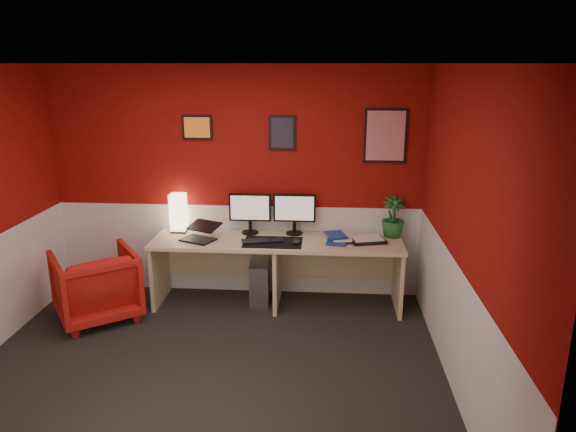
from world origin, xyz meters
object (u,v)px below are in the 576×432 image
object	(u,v)px
laptop	(198,230)
monitor_right	(294,208)
pc_tower	(260,281)
desk	(277,273)
potted_plant	(393,217)
monitor_left	(250,207)
shoji_lamp	(179,214)
armchair	(96,285)
zen_tray	(367,240)

from	to	relation	value
laptop	monitor_right	distance (m)	1.04
pc_tower	desk	bearing A→B (deg)	-28.72
potted_plant	monitor_left	bearing A→B (deg)	179.69
shoji_lamp	monitor_left	distance (m)	0.79
monitor_left	shoji_lamp	bearing A→B (deg)	179.56
shoji_lamp	potted_plant	bearing A→B (deg)	-0.35
monitor_left	pc_tower	size ratio (longest dim) A/B	1.29
desk	armchair	xyz separation A→B (m)	(-1.79, -0.43, -0.01)
potted_plant	armchair	size ratio (longest dim) A/B	0.56
shoji_lamp	laptop	xyz separation A→B (m)	(0.28, -0.29, -0.09)
shoji_lamp	potted_plant	xyz separation A→B (m)	(2.30, -0.01, 0.02)
monitor_right	potted_plant	xyz separation A→B (m)	(1.04, -0.02, -0.07)
desk	potted_plant	xyz separation A→B (m)	(1.21, 0.20, 0.58)
desk	pc_tower	distance (m)	0.26
monitor_left	monitor_right	bearing A→B (deg)	0.85
laptop	monitor_right	xyz separation A→B (m)	(0.98, 0.29, 0.18)
laptop	shoji_lamp	bearing A→B (deg)	158.26
monitor_right	potted_plant	distance (m)	1.04
monitor_right	pc_tower	world-z (taller)	monitor_right
zen_tray	potted_plant	xyz separation A→B (m)	(0.27, 0.19, 0.20)
laptop	pc_tower	size ratio (longest dim) A/B	0.73
laptop	zen_tray	size ratio (longest dim) A/B	0.94
potted_plant	pc_tower	bearing A→B (deg)	-175.52
monitor_left	laptop	bearing A→B (deg)	-150.55
desk	armchair	distance (m)	1.84
pc_tower	monitor_left	bearing A→B (deg)	129.42
shoji_lamp	potted_plant	size ratio (longest dim) A/B	0.92
potted_plant	pc_tower	world-z (taller)	potted_plant
zen_tray	monitor_left	bearing A→B (deg)	171.00
zen_tray	potted_plant	bearing A→B (deg)	34.55
potted_plant	armchair	distance (m)	3.12
monitor_left	zen_tray	size ratio (longest dim) A/B	1.66
monitor_right	potted_plant	bearing A→B (deg)	-0.85
laptop	pc_tower	xyz separation A→B (m)	(0.62, 0.17, -0.61)
shoji_lamp	desk	bearing A→B (deg)	-11.29
zen_tray	potted_plant	size ratio (longest dim) A/B	0.80
laptop	armchair	distance (m)	1.15
laptop	potted_plant	bearing A→B (deg)	32.72
desk	zen_tray	distance (m)	1.01
shoji_lamp	pc_tower	world-z (taller)	shoji_lamp
monitor_left	potted_plant	xyz separation A→B (m)	(1.52, -0.01, -0.07)
desk	shoji_lamp	world-z (taller)	shoji_lamp
monitor_left	pc_tower	xyz separation A→B (m)	(0.11, -0.12, -0.80)
monitor_left	monitor_right	world-z (taller)	same
shoji_lamp	laptop	bearing A→B (deg)	-46.67
desk	potted_plant	bearing A→B (deg)	9.54
shoji_lamp	zen_tray	bearing A→B (deg)	-5.72
potted_plant	zen_tray	bearing A→B (deg)	-145.45
laptop	monitor_right	world-z (taller)	monitor_right
shoji_lamp	zen_tray	size ratio (longest dim) A/B	1.14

